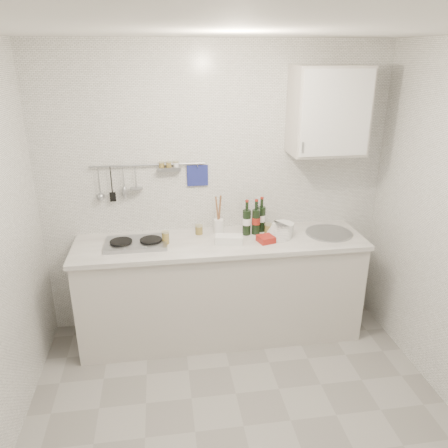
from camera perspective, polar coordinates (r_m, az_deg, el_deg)
name	(u,v)px	position (r m, az deg, el deg)	size (l,w,h in m)	color
floor	(244,426)	(3.30, 2.58, -24.87)	(3.00, 3.00, 0.00)	slate
ceiling	(252,27)	(2.29, 3.70, 24.31)	(3.00, 3.00, 0.00)	silver
back_wall	(216,192)	(3.84, -1.06, 4.19)	(3.00, 0.02, 2.50)	silver
counter	(222,290)	(3.89, -0.31, -8.68)	(2.44, 0.64, 0.96)	#BDB7AE
wall_rail	(146,176)	(3.73, -10.18, 6.16)	(0.98, 0.09, 0.34)	#93969B
wall_cabinet	(328,111)	(3.74, 13.48, 14.16)	(0.60, 0.38, 0.70)	#BDB7AE
plate_stack_hob	(124,244)	(3.66, -12.94, -2.55)	(0.26, 0.26, 0.02)	#436998
plate_stack_sink	(281,230)	(3.76, 7.42, -0.84)	(0.25, 0.23, 0.12)	white
wine_bottles	(255,216)	(3.77, 4.04, 1.02)	(0.22, 0.13, 0.31)	black
butter_dish	(229,239)	(3.60, 0.65, -2.02)	(0.23, 0.11, 0.07)	white
strawberry_punnet	(266,239)	(3.64, 5.49, -1.97)	(0.13, 0.13, 0.05)	#AC2A13
utensil_crock	(219,224)	(3.79, -0.71, -0.03)	(0.08, 0.08, 0.35)	white
jar_a	(199,230)	(3.78, -3.29, -0.73)	(0.07, 0.07, 0.08)	olive
jar_b	(280,225)	(3.92, 7.39, -0.10)	(0.06, 0.06, 0.08)	olive
jar_c	(268,229)	(3.81, 5.81, -0.59)	(0.07, 0.07, 0.09)	olive
jar_d	(166,237)	(3.62, -7.65, -1.76)	(0.06, 0.06, 0.11)	olive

